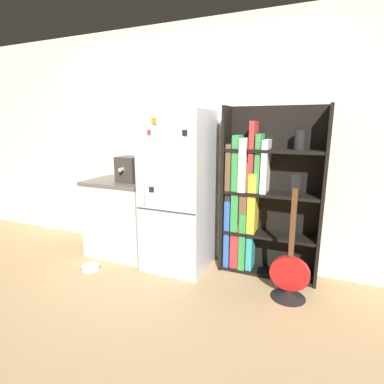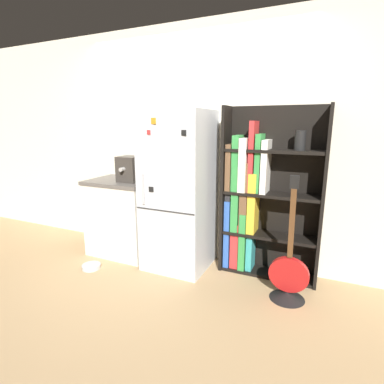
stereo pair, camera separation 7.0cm
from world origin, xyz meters
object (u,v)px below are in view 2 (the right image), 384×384
refrigerator (179,191)px  pet_bowl (91,266)px  guitar (288,282)px  espresso_machine (130,169)px  bookshelf (257,198)px

refrigerator → pet_bowl: refrigerator is taller
refrigerator → guitar: size_ratio=1.46×
espresso_machine → guitar: espresso_machine is taller
refrigerator → bookshelf: bookshelf is taller
refrigerator → bookshelf: size_ratio=0.98×
refrigerator → pet_bowl: 1.27m
pet_bowl → bookshelf: bearing=23.2°
bookshelf → pet_bowl: bookshelf is taller
espresso_machine → guitar: (1.81, -0.21, -0.88)m
bookshelf → espresso_machine: bookshelf is taller
refrigerator → guitar: refrigerator is taller
refrigerator → guitar: 1.39m
bookshelf → espresso_machine: (-1.41, -0.21, 0.24)m
guitar → bookshelf: bearing=133.3°
bookshelf → guitar: bearing=-46.7°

